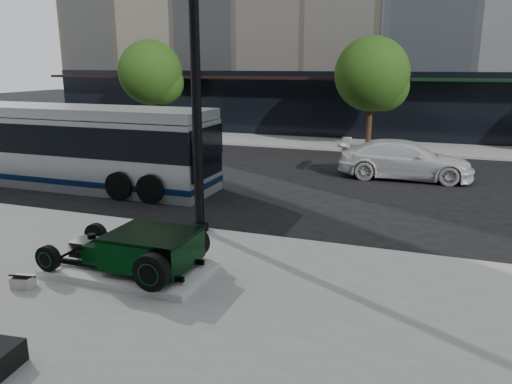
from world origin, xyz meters
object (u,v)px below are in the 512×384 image
(hot_rod, at_px, (143,249))
(white_sedan, at_px, (405,160))
(transit_bus, at_px, (61,145))
(lamppost, at_px, (196,83))

(hot_rod, bearing_deg, white_sedan, 69.31)
(white_sedan, bearing_deg, transit_bus, 111.45)
(lamppost, height_order, white_sedan, lamppost)
(lamppost, xyz_separation_m, transit_bus, (-7.43, 3.52, -2.47))
(hot_rod, xyz_separation_m, white_sedan, (4.48, 11.86, 0.05))
(hot_rod, bearing_deg, lamppost, 93.61)
(transit_bus, distance_m, white_sedan, 13.24)
(transit_bus, bearing_deg, hot_rod, -40.72)
(hot_rod, height_order, lamppost, lamppost)
(transit_bus, relative_size, white_sedan, 2.35)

